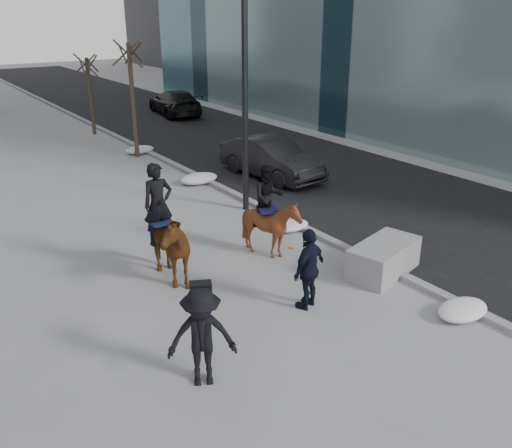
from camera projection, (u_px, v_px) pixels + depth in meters
ground at (289, 308)px, 11.32m from camera, size 120.00×120.00×0.00m
road at (274, 158)px, 22.66m from camera, size 8.00×90.00×0.01m
curb at (189, 172)px, 20.53m from camera, size 0.25×90.00×0.12m
planter at (384, 258)px, 12.68m from camera, size 2.09×1.41×0.77m
car_near at (271, 158)px, 19.85m from camera, size 1.91×4.51×1.45m
car_far at (175, 102)px, 31.66m from camera, size 2.67×5.17×1.43m
tree_near at (132, 95)px, 21.98m from camera, size 1.20×1.20×5.10m
tree_far at (90, 93)px, 26.24m from camera, size 1.20×1.20×4.07m
mounted_left at (163, 239)px, 12.14m from camera, size 1.02×2.14×2.74m
mounted_right at (270, 221)px, 13.43m from camera, size 1.65×1.73×2.33m
feeder at (309, 269)px, 11.07m from camera, size 1.11×1.01×1.75m
camera_crew at (202, 337)px, 8.75m from camera, size 1.31×1.09×1.75m
lamppost at (244, 41)px, 15.11m from camera, size 0.25×0.94×9.09m
snow_piles at (228, 194)px, 17.82m from camera, size 1.41×16.99×0.36m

